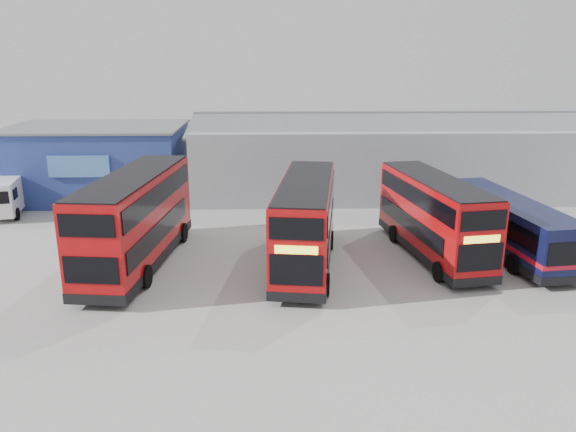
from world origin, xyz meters
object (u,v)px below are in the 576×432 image
Objects in this scene: double_decker_centre at (306,224)px; panel_van at (4,193)px; single_decker_blue at (506,226)px; maintenance_shed at (396,155)px; double_decker_left at (136,221)px; office_block at (98,161)px; double_decker_right at (433,218)px.

double_decker_centre reaches higher than panel_van.
double_decker_centre is at bearing 2.08° from single_decker_blue.
maintenance_shed is at bearing -86.74° from single_decker_blue.
double_decker_left is at bearing -52.80° from panel_van.
office_block is at bearing 31.88° from panel_van.
double_decker_right reaches higher than panel_van.
office_block is 1.19× the size of double_decker_centre.
double_decker_left is at bearing -2.67° from single_decker_blue.
double_decker_right is (20.66, -13.23, -0.56)m from office_block.
office_block is at bearing -61.09° from double_decker_left.
office_block is 15.36m from double_decker_left.
panel_van is (-29.50, 8.25, -0.07)m from single_decker_blue.
double_decker_centre is at bearing -38.67° from panel_van.
double_decker_centre is 1.05× the size of double_decker_right.
office_block is at bearing 141.94° from double_decker_centre.
maintenance_shed is 2.86× the size of single_decker_blue.
panel_van is at bearing -35.67° from double_decker_left.
office_block is at bearing -34.29° from single_decker_blue.
maintenance_shed reaches higher than double_decker_left.
double_decker_centre is at bearing -45.65° from office_block.
maintenance_shed reaches higher than panel_van.
double_decker_left is (5.95, -14.15, -0.32)m from office_block.
double_decker_right is 4.07m from single_decker_blue.
single_decker_blue is at bearing -169.63° from double_decker_left.
office_block is at bearing -174.79° from maintenance_shed.
panel_van is at bearing -166.36° from maintenance_shed.
double_decker_centre is 21.41m from panel_van.
office_block is 2.13× the size of panel_van.
double_decker_centre is 1.78× the size of panel_van.
double_decker_centre is at bearing -178.25° from double_decker_right.
maintenance_shed is 18.24m from double_decker_centre.
double_decker_right is 0.92× the size of single_decker_blue.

